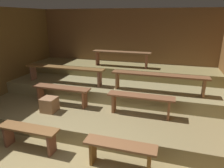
% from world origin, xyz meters
% --- Properties ---
extents(ground, '(6.72, 5.56, 0.08)m').
position_xyz_m(ground, '(0.00, 2.38, -0.04)').
color(ground, '#907D50').
extents(wall_back, '(6.72, 0.06, 2.69)m').
position_xyz_m(wall_back, '(0.00, 4.79, 1.35)').
color(wall_back, brown).
rests_on(wall_back, ground).
extents(platform_lower, '(5.92, 3.68, 0.31)m').
position_xyz_m(platform_lower, '(0.00, 2.92, 0.16)').
color(platform_lower, '#897951').
rests_on(platform_lower, ground).
extents(platform_middle, '(5.92, 2.29, 0.31)m').
position_xyz_m(platform_middle, '(0.00, 3.62, 0.47)').
color(platform_middle, '#8E835A').
rests_on(platform_middle, platform_lower).
extents(platform_upper, '(5.92, 1.07, 0.31)m').
position_xyz_m(platform_upper, '(0.00, 4.23, 0.78)').
color(platform_upper, olive).
rests_on(platform_upper, platform_middle).
extents(bench_floor_left, '(1.21, 0.29, 0.47)m').
position_xyz_m(bench_floor_left, '(-0.89, 0.74, 0.35)').
color(bench_floor_left, brown).
rests_on(bench_floor_left, ground).
extents(bench_floor_right, '(1.21, 0.29, 0.47)m').
position_xyz_m(bench_floor_right, '(0.89, 0.74, 0.35)').
color(bench_floor_right, brown).
rests_on(bench_floor_right, ground).
extents(bench_lower_left, '(1.48, 0.29, 0.47)m').
position_xyz_m(bench_lower_left, '(-0.99, 2.18, 0.68)').
color(bench_lower_left, brown).
rests_on(bench_lower_left, platform_lower).
extents(bench_lower_right, '(1.48, 0.29, 0.47)m').
position_xyz_m(bench_lower_right, '(0.99, 2.18, 0.68)').
color(bench_lower_right, brown).
rests_on(bench_lower_right, platform_lower).
extents(bench_middle_left, '(2.35, 0.29, 0.47)m').
position_xyz_m(bench_middle_left, '(-1.30, 2.92, 1.02)').
color(bench_middle_left, brown).
rests_on(bench_middle_left, platform_middle).
extents(bench_middle_right, '(2.35, 0.29, 0.47)m').
position_xyz_m(bench_middle_right, '(1.30, 2.92, 1.02)').
color(bench_middle_right, brown).
rests_on(bench_middle_right, platform_middle).
extents(bench_upper_center, '(1.82, 0.29, 0.47)m').
position_xyz_m(bench_upper_center, '(0.06, 4.07, 1.32)').
color(bench_upper_center, brown).
rests_on(bench_upper_center, platform_upper).
extents(wooden_crate_lower, '(0.34, 0.34, 0.34)m').
position_xyz_m(wooden_crate_lower, '(-1.08, 1.74, 0.48)').
color(wooden_crate_lower, '#946A49').
rests_on(wooden_crate_lower, platform_lower).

